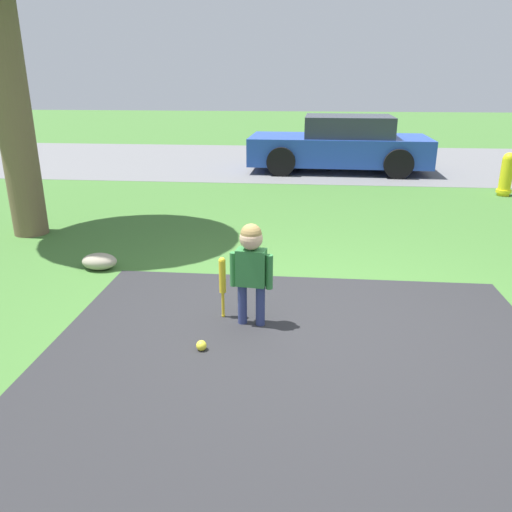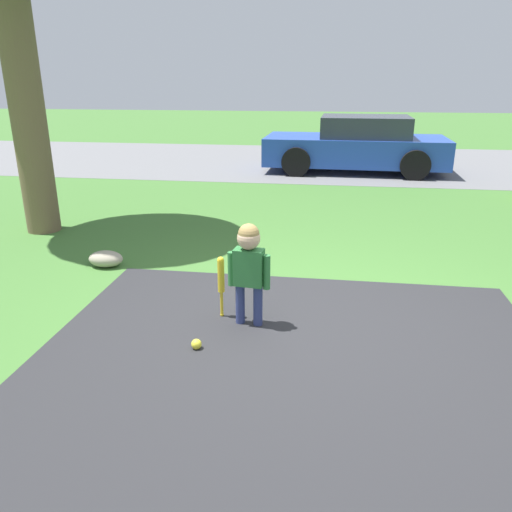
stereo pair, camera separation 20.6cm
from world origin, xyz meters
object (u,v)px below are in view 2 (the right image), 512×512
object	(u,v)px
baseball_bat	(221,278)
parked_car	(357,145)
sports_ball	(196,344)
child	(249,261)

from	to	relation	value
baseball_bat	parked_car	bearing A→B (deg)	79.27
sports_ball	parked_car	distance (m)	8.37
parked_car	child	bearing A→B (deg)	82.88
baseball_bat	parked_car	size ratio (longest dim) A/B	0.14
child	sports_ball	world-z (taller)	child
child	parked_car	world-z (taller)	parked_car
child	parked_car	distance (m)	7.83
baseball_bat	sports_ball	bearing A→B (deg)	-97.49
parked_car	baseball_bat	bearing A→B (deg)	80.88
child	parked_car	bearing A→B (deg)	87.83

